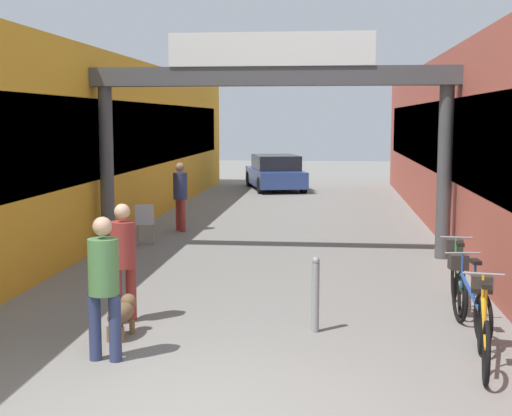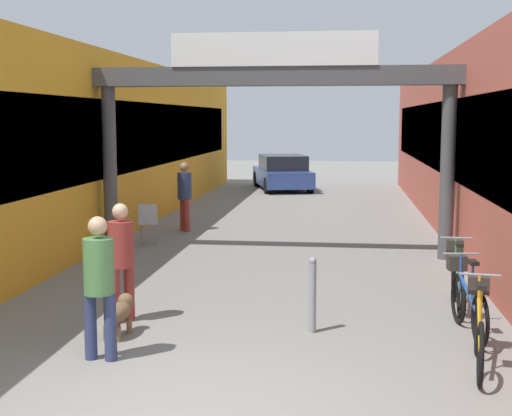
% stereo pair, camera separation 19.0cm
% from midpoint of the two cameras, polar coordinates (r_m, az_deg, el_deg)
% --- Properties ---
extents(storefront_left, '(3.00, 26.00, 4.15)m').
position_cam_midpoint_polar(storefront_left, '(18.20, -14.47, 4.95)').
color(storefront_left, gold).
rests_on(storefront_left, ground_plane).
extents(storefront_right, '(3.00, 26.00, 4.15)m').
position_cam_midpoint_polar(storefront_right, '(17.47, 18.76, 4.71)').
color(storefront_right, '#B25142').
rests_on(storefront_right, ground_plane).
extents(arcade_sign_gateway, '(7.40, 0.47, 4.35)m').
position_cam_midpoint_polar(arcade_sign_gateway, '(14.03, 0.85, 8.74)').
color(arcade_sign_gateway, '#4C4C4F').
rests_on(arcade_sign_gateway, ground_plane).
extents(pedestrian_with_dog, '(0.39, 0.37, 1.64)m').
position_cam_midpoint_polar(pedestrian_with_dog, '(8.15, -12.74, -5.60)').
color(pedestrian_with_dog, navy).
rests_on(pedestrian_with_dog, ground_plane).
extents(pedestrian_companion, '(0.47, 0.47, 1.60)m').
position_cam_midpoint_polar(pedestrian_companion, '(9.64, -11.14, -3.74)').
color(pedestrian_companion, '#99332D').
rests_on(pedestrian_companion, ground_plane).
extents(pedestrian_carrying_crate, '(0.47, 0.47, 1.66)m').
position_cam_midpoint_polar(pedestrian_carrying_crate, '(17.27, -6.39, 1.27)').
color(pedestrian_carrying_crate, '#99332D').
rests_on(pedestrian_carrying_crate, ground_plane).
extents(dog_on_leash, '(0.31, 0.68, 0.49)m').
position_cam_midpoint_polar(dog_on_leash, '(9.15, -11.25, -8.21)').
color(dog_on_leash, brown).
rests_on(dog_on_leash, ground_plane).
extents(bicycle_orange_nearest, '(0.46, 1.68, 0.98)m').
position_cam_midpoint_polar(bicycle_orange_nearest, '(8.31, 17.09, -9.04)').
color(bicycle_orange_nearest, black).
rests_on(bicycle_orange_nearest, ground_plane).
extents(bicycle_blue_second, '(0.46, 1.69, 0.98)m').
position_cam_midpoint_polar(bicycle_blue_second, '(9.52, 16.10, -6.93)').
color(bicycle_blue_second, black).
rests_on(bicycle_blue_second, ground_plane).
extents(bicycle_green_third, '(0.46, 1.69, 0.98)m').
position_cam_midpoint_polar(bicycle_green_third, '(10.75, 15.32, -5.30)').
color(bicycle_green_third, black).
rests_on(bicycle_green_third, ground_plane).
extents(bollard_post_metal, '(0.10, 0.10, 0.98)m').
position_cam_midpoint_polar(bollard_post_metal, '(9.14, 4.18, -6.87)').
color(bollard_post_metal, gray).
rests_on(bollard_post_metal, ground_plane).
extents(cafe_chair_aluminium_nearer, '(0.47, 0.47, 0.89)m').
position_cam_midpoint_polar(cafe_chair_aluminium_nearer, '(15.52, -9.24, -0.96)').
color(cafe_chair_aluminium_nearer, gray).
rests_on(cafe_chair_aluminium_nearer, ground_plane).
extents(parked_car_blue, '(2.71, 4.31, 1.33)m').
position_cam_midpoint_polar(parked_car_blue, '(27.34, 1.35, 2.83)').
color(parked_car_blue, '#2D478C').
rests_on(parked_car_blue, ground_plane).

